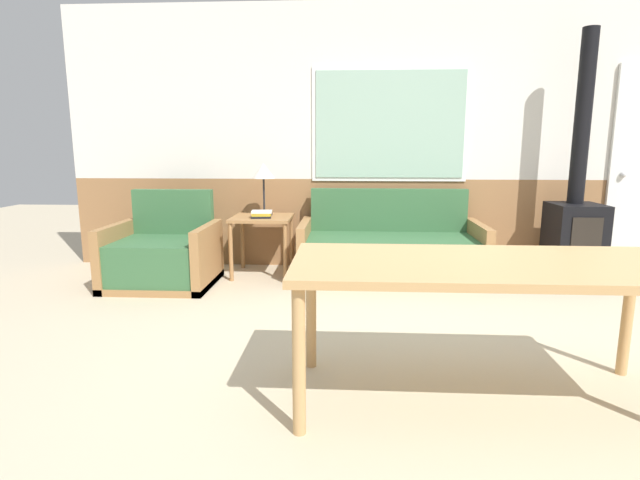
# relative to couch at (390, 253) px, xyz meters

# --- Properties ---
(ground_plane) EXTENTS (16.00, 16.00, 0.00)m
(ground_plane) POSITION_rel_couch_xyz_m (0.23, -2.13, -0.25)
(ground_plane) COLOR beige
(wall_back) EXTENTS (7.20, 0.09, 2.70)m
(wall_back) POSITION_rel_couch_xyz_m (0.22, 0.50, 1.10)
(wall_back) COLOR #996B42
(wall_back) RESTS_ON ground_plane
(couch) EXTENTS (1.75, 0.84, 0.85)m
(couch) POSITION_rel_couch_xyz_m (0.00, 0.00, 0.00)
(couch) COLOR #9E7042
(couch) RESTS_ON ground_plane
(armchair) EXTENTS (0.94, 0.81, 0.86)m
(armchair) POSITION_rel_couch_xyz_m (-2.13, -0.36, 0.01)
(armchair) COLOR #9E7042
(armchair) RESTS_ON ground_plane
(side_table) EXTENTS (0.58, 0.58, 0.59)m
(side_table) POSITION_rel_couch_xyz_m (-1.27, 0.06, 0.25)
(side_table) COLOR #9E7042
(side_table) RESTS_ON ground_plane
(table_lamp) EXTENTS (0.23, 0.23, 0.52)m
(table_lamp) POSITION_rel_couch_xyz_m (-1.26, 0.16, 0.75)
(table_lamp) COLOR #262628
(table_lamp) RESTS_ON side_table
(book_stack) EXTENTS (0.21, 0.16, 0.07)m
(book_stack) POSITION_rel_couch_xyz_m (-1.25, -0.04, 0.37)
(book_stack) COLOR black
(book_stack) RESTS_ON side_table
(dining_table) EXTENTS (1.89, 0.82, 0.73)m
(dining_table) POSITION_rel_couch_xyz_m (0.27, -2.40, 0.40)
(dining_table) COLOR tan
(dining_table) RESTS_ON ground_plane
(wood_stove) EXTENTS (0.45, 0.50, 2.33)m
(wood_stove) POSITION_rel_couch_xyz_m (1.74, 0.02, 0.38)
(wood_stove) COLOR black
(wood_stove) RESTS_ON ground_plane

